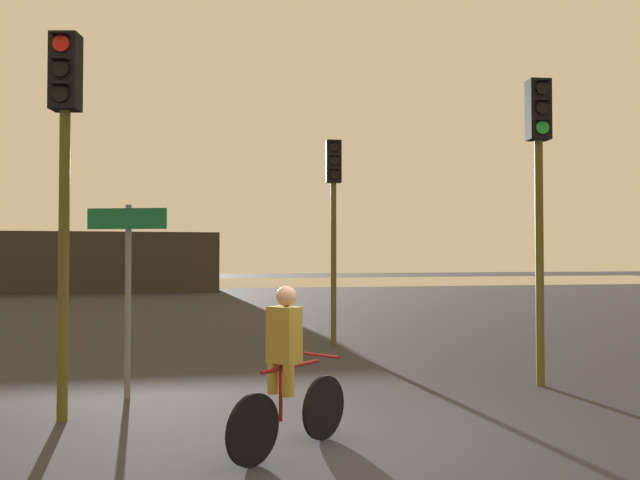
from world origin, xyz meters
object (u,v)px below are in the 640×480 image
traffic_light_near_left (65,151)px  cyclist (287,368)px  traffic_light_near_right (539,173)px  traffic_light_center (334,203)px  direction_sign_post (128,272)px  distant_building (87,262)px

traffic_light_near_left → cyclist: (2.35, -1.68, -2.31)m
traffic_light_near_right → traffic_light_center: bearing=-59.6°
direction_sign_post → cyclist: 3.36m
distant_building → cyclist: (6.17, -28.70, -0.74)m
traffic_light_near_right → traffic_light_center: (-2.05, 4.58, -0.10)m
distant_building → direction_sign_post: distant_building is taller
traffic_light_center → traffic_light_near_right: bearing=120.5°
traffic_light_center → direction_sign_post: 5.81m
distant_building → cyclist: size_ratio=8.42×
cyclist → traffic_light_near_right: bearing=79.4°
traffic_light_near_left → direction_sign_post: size_ratio=1.73×
traffic_light_near_right → traffic_light_center: traffic_light_near_right is taller
traffic_light_near_right → cyclist: (-4.14, -2.32, -2.32)m
distant_building → traffic_light_near_left: (3.81, -27.02, 1.57)m
traffic_light_near_right → cyclist: size_ratio=2.80×
distant_building → traffic_light_near_left: size_ratio=3.03×
traffic_light_center → cyclist: traffic_light_center is taller
traffic_light_near_right → direction_sign_post: size_ratio=1.74×
distant_building → traffic_light_near_left: 27.33m
traffic_light_near_right → cyclist: bearing=35.6°
direction_sign_post → traffic_light_center: bearing=-114.4°
direction_sign_post → traffic_light_near_right: bearing=-165.8°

